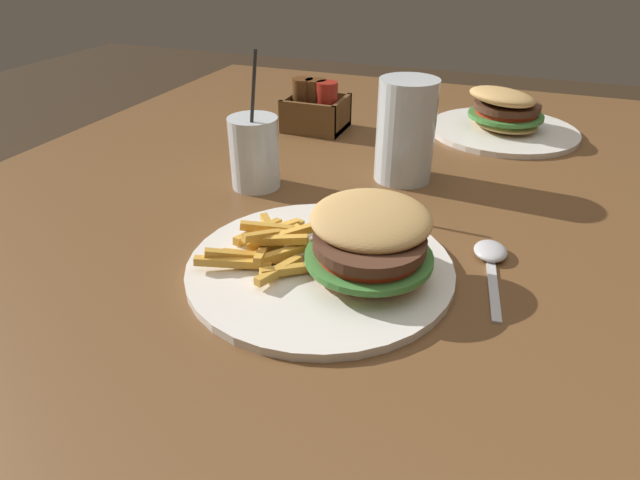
% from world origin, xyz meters
% --- Properties ---
extents(dining_table, '(1.30, 1.37, 0.70)m').
position_xyz_m(dining_table, '(0.00, 0.00, 0.63)').
color(dining_table, brown).
rests_on(dining_table, ground_plane).
extents(meal_plate_near, '(0.30, 0.30, 0.09)m').
position_xyz_m(meal_plate_near, '(-0.01, -0.22, 0.73)').
color(meal_plate_near, white).
rests_on(meal_plate_near, dining_table).
extents(beer_glass, '(0.09, 0.09, 0.15)m').
position_xyz_m(beer_glass, '(-0.01, 0.07, 0.78)').
color(beer_glass, silver).
rests_on(beer_glass, dining_table).
extents(juice_glass, '(0.07, 0.07, 0.20)m').
position_xyz_m(juice_glass, '(-0.21, -0.04, 0.75)').
color(juice_glass, silver).
rests_on(juice_glass, dining_table).
extents(spoon, '(0.05, 0.15, 0.01)m').
position_xyz_m(spoon, '(0.14, -0.13, 0.71)').
color(spoon, silver).
rests_on(spoon, dining_table).
extents(meal_plate_far, '(0.27, 0.27, 0.09)m').
position_xyz_m(meal_plate_far, '(0.11, 0.34, 0.73)').
color(meal_plate_far, white).
rests_on(meal_plate_far, dining_table).
extents(condiment_caddy, '(0.11, 0.10, 0.09)m').
position_xyz_m(condiment_caddy, '(-0.22, 0.24, 0.74)').
color(condiment_caddy, brown).
rests_on(condiment_caddy, dining_table).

